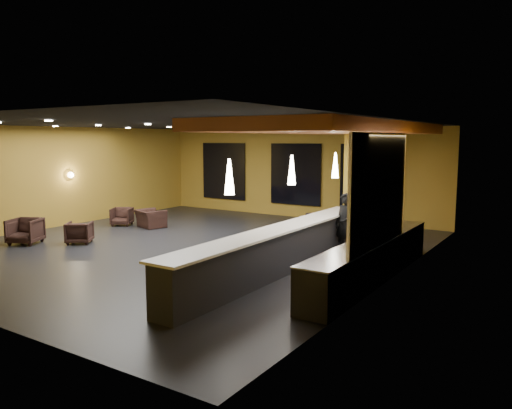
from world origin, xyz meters
The scene contains 35 objects.
floor centered at (0.00, 0.00, -0.05)m, with size 12.00×13.00×0.10m, color black.
ceiling centered at (0.00, 0.00, 3.55)m, with size 12.00×13.00×0.10m, color black.
wall_back centered at (0.00, 6.55, 1.75)m, with size 12.00×0.10×3.50m, color olive.
wall_left centered at (-6.05, 0.00, 1.75)m, with size 0.10×13.00×3.50m, color olive.
wall_right centered at (6.05, 0.00, 1.75)m, with size 0.10×13.00×3.50m, color olive.
wood_soffit centered at (4.00, 1.00, 3.36)m, with size 3.60×8.00×0.28m, color #A55930.
window_left centered at (-3.50, 6.44, 1.70)m, with size 2.20×0.06×2.40m, color black.
window_center centered at (0.00, 6.44, 1.70)m, with size 2.20×0.06×2.40m, color black.
window_right centered at (3.00, 6.44, 1.70)m, with size 2.20×0.06×2.40m, color black.
tile_backsplash centered at (5.96, -1.00, 2.00)m, with size 0.06×3.20×2.40m, color white.
bar_counter centered at (3.65, -1.00, 0.50)m, with size 0.60×8.00×1.00m, color black.
bar_top centered at (3.65, -1.00, 1.02)m, with size 0.78×8.10×0.05m, color white.
prep_counter centered at (5.65, -0.50, 0.43)m, with size 0.70×6.00×0.86m, color black.
prep_top centered at (5.65, -0.50, 0.89)m, with size 0.72×6.00×0.03m, color silver.
wall_shelf_lower centered at (5.82, -1.20, 1.60)m, with size 0.30×1.50×0.03m, color silver.
wall_shelf_upper centered at (5.82, -1.20, 2.05)m, with size 0.30×1.50×0.03m, color silver.
column centered at (3.65, 3.60, 1.75)m, with size 0.60×0.60×3.50m, color #A58625.
wall_sconce centered at (-5.88, 0.50, 1.80)m, with size 0.22×0.22×0.22m, color #FFE5B2.
pendant_0 centered at (3.65, -3.00, 2.35)m, with size 0.20×0.20×0.70m, color white.
pendant_1 centered at (3.65, -0.50, 2.35)m, with size 0.20×0.20×0.70m, color white.
pendant_2 centered at (3.65, 2.00, 2.35)m, with size 0.20×0.20×0.70m, color white.
staff_a centered at (4.22, 1.43, 0.83)m, with size 0.60×0.40×1.66m, color black.
staff_b centered at (4.87, 2.40, 0.78)m, with size 0.75×0.59×1.55m, color black.
staff_c centered at (4.94, 2.38, 0.77)m, with size 0.75×0.49×1.54m, color black.
armchair_a centered at (-4.23, -2.39, 0.38)m, with size 0.82×0.84×0.77m, color black.
armchair_b centered at (-2.97, -1.46, 0.32)m, with size 0.69×0.71×0.65m, color black.
armchair_c centered at (-4.28, 1.37, 0.32)m, with size 0.68×0.70×0.64m, color black.
armchair_d centered at (-3.13, 1.63, 0.31)m, with size 0.96×0.84×0.62m, color black.
bar_stool_0 centered at (2.95, -4.31, 0.54)m, with size 0.43×0.43×0.85m.
bar_stool_1 centered at (2.95, -3.20, 0.55)m, with size 0.44×0.44×0.86m.
bar_stool_2 centered at (2.90, -2.06, 0.47)m, with size 0.37×0.37×0.74m.
bar_stool_3 centered at (2.82, -1.08, 0.48)m, with size 0.38×0.38×0.74m.
bar_stool_4 centered at (2.81, 0.27, 0.49)m, with size 0.38×0.38×0.76m.
bar_stool_5 centered at (2.82, 1.37, 0.49)m, with size 0.38×0.38×0.76m.
bar_stool_6 centered at (2.76, 2.44, 0.55)m, with size 0.44×0.44×0.87m.
Camera 1 is at (9.32, -10.81, 3.08)m, focal length 35.00 mm.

